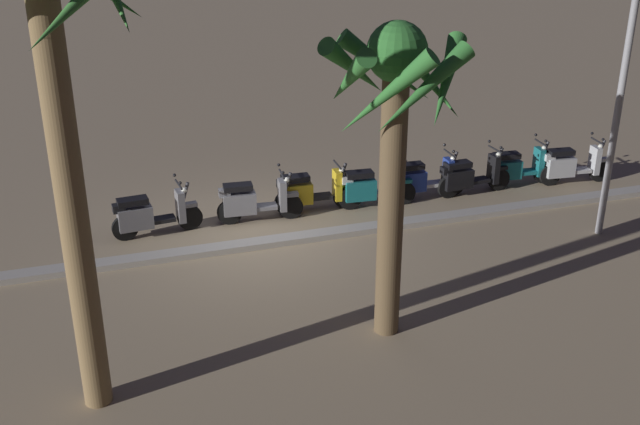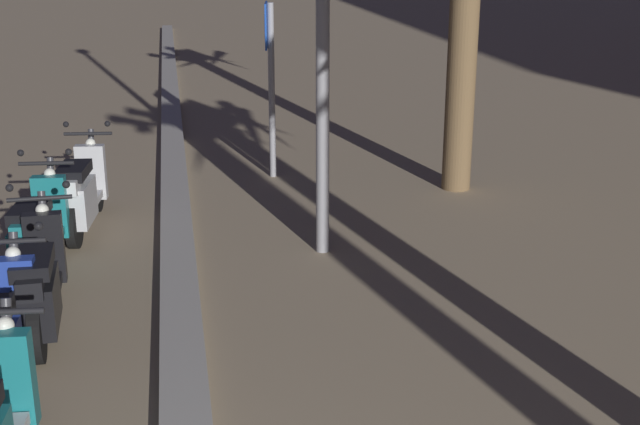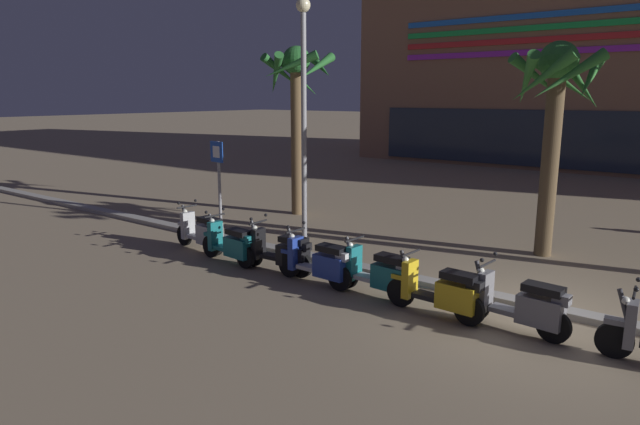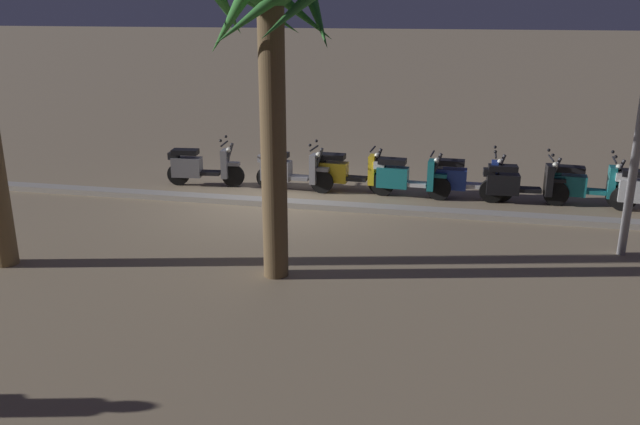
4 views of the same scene
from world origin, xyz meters
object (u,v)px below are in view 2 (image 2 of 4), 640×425
at_px(scooter_silver_lead_nearest, 82,194).
at_px(scooter_black_mid_rear, 40,285).
at_px(scooter_teal_mid_centre, 40,234).
at_px(crossing_sign, 270,70).

xyz_separation_m(scooter_silver_lead_nearest, scooter_black_mid_rear, (2.62, -0.11, -0.01)).
bearing_deg(scooter_teal_mid_centre, scooter_black_mid_rear, 7.57).
bearing_deg(crossing_sign, scooter_teal_mid_centre, -39.47).
bearing_deg(scooter_silver_lead_nearest, scooter_teal_mid_centre, -12.92).
height_order(scooter_silver_lead_nearest, scooter_black_mid_rear, same).
relative_size(scooter_teal_mid_centre, scooter_black_mid_rear, 0.94).
distance_m(scooter_silver_lead_nearest, scooter_teal_mid_centre, 1.31).
xyz_separation_m(scooter_teal_mid_centre, scooter_black_mid_rear, (1.34, 0.18, 0.00)).
distance_m(scooter_black_mid_rear, crossing_sign, 5.36).
distance_m(scooter_silver_lead_nearest, crossing_sign, 3.29).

